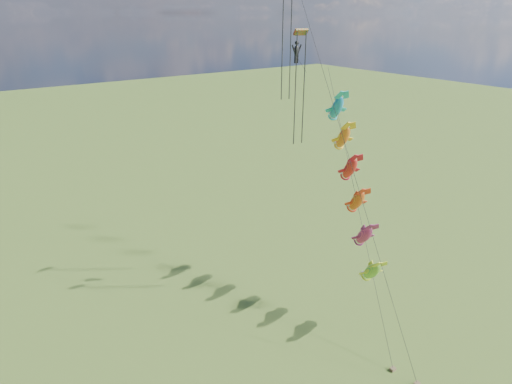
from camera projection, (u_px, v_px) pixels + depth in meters
fish_windsock_rig at (353, 185)px, 33.98m from camera, size 6.48×14.69×18.92m
parafoil_rig at (299, 55)px, 32.70m from camera, size 2.50×17.50×27.36m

